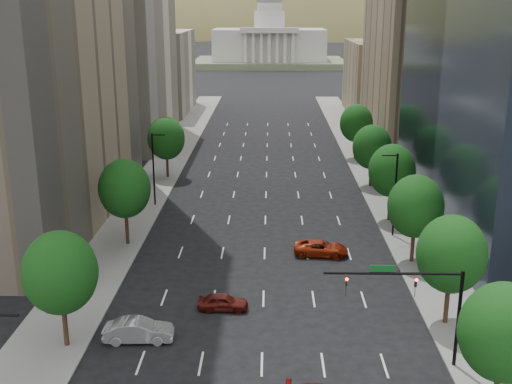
# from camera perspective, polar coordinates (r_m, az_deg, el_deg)

# --- Properties ---
(sidewalk_left) EXTENTS (6.00, 200.00, 0.15)m
(sidewalk_left) POSITION_cam_1_polar(r_m,az_deg,el_deg) (73.35, -11.35, -2.36)
(sidewalk_left) COLOR slate
(sidewalk_left) RESTS_ON ground
(sidewalk_right) EXTENTS (6.00, 200.00, 0.15)m
(sidewalk_right) POSITION_cam_1_polar(r_m,az_deg,el_deg) (73.16, 13.10, -2.52)
(sidewalk_right) COLOR slate
(sidewalk_right) RESTS_ON ground
(midrise_cream_left) EXTENTS (14.00, 30.00, 35.00)m
(midrise_cream_left) POSITION_cam_1_polar(r_m,az_deg,el_deg) (113.71, -11.97, 13.22)
(midrise_cream_left) COLOR beige
(midrise_cream_left) RESTS_ON ground
(filler_left) EXTENTS (14.00, 26.00, 18.00)m
(filler_left) POSITION_cam_1_polar(r_m,az_deg,el_deg) (146.61, -8.87, 10.72)
(filler_left) COLOR beige
(filler_left) RESTS_ON ground
(parking_tan_right) EXTENTS (14.00, 30.00, 30.00)m
(parking_tan_right) POSITION_cam_1_polar(r_m,az_deg,el_deg) (110.75, 14.39, 11.69)
(parking_tan_right) COLOR #8C7759
(parking_tan_right) RESTS_ON ground
(filler_right) EXTENTS (14.00, 26.00, 16.00)m
(filler_right) POSITION_cam_1_polar(r_m,az_deg,el_deg) (143.63, 11.30, 10.08)
(filler_right) COLOR #8C7759
(filler_right) RESTS_ON ground
(tree_right_0) EXTENTS (5.20, 5.20, 8.39)m
(tree_right_0) POSITION_cam_1_polar(r_m,az_deg,el_deg) (39.72, 21.55, -11.77)
(tree_right_0) COLOR #382316
(tree_right_0) RESTS_ON ground
(tree_right_1) EXTENTS (5.20, 5.20, 8.75)m
(tree_right_1) POSITION_cam_1_polar(r_m,az_deg,el_deg) (49.04, 17.32, -5.41)
(tree_right_1) COLOR #382316
(tree_right_1) RESTS_ON ground
(tree_right_2) EXTENTS (5.20, 5.20, 8.61)m
(tree_right_2) POSITION_cam_1_polar(r_m,az_deg,el_deg) (60.01, 14.28, -1.28)
(tree_right_2) COLOR #382316
(tree_right_2) RESTS_ON ground
(tree_right_3) EXTENTS (5.20, 5.20, 8.89)m
(tree_right_3) POSITION_cam_1_polar(r_m,az_deg,el_deg) (71.21, 12.22, 1.90)
(tree_right_3) COLOR #382316
(tree_right_3) RESTS_ON ground
(tree_right_4) EXTENTS (5.20, 5.20, 8.46)m
(tree_right_4) POSITION_cam_1_polar(r_m,az_deg,el_deg) (84.72, 10.49, 4.02)
(tree_right_4) COLOR #382316
(tree_right_4) RESTS_ON ground
(tree_right_5) EXTENTS (5.20, 5.20, 8.75)m
(tree_right_5) POSITION_cam_1_polar(r_m,az_deg,el_deg) (100.18, 9.09, 6.18)
(tree_right_5) COLOR #382316
(tree_right_5) RESTS_ON ground
(tree_left_0) EXTENTS (5.20, 5.20, 8.75)m
(tree_left_0) POSITION_cam_1_polar(r_m,az_deg,el_deg) (45.78, -17.35, -7.01)
(tree_left_0) COLOR #382316
(tree_left_0) RESTS_ON ground
(tree_left_1) EXTENTS (5.20, 5.20, 8.97)m
(tree_left_1) POSITION_cam_1_polar(r_m,az_deg,el_deg) (63.84, -11.85, 0.29)
(tree_left_1) COLOR #382316
(tree_left_1) RESTS_ON ground
(tree_left_2) EXTENTS (5.20, 5.20, 8.68)m
(tree_left_2) POSITION_cam_1_polar(r_m,az_deg,el_deg) (88.68, -8.15, 4.83)
(tree_left_2) COLOR #382316
(tree_left_2) RESTS_ON ground
(streetlight_rn) EXTENTS (1.70, 0.20, 9.00)m
(streetlight_rn) POSITION_cam_1_polar(r_m,az_deg,el_deg) (66.65, 12.47, -0.06)
(streetlight_rn) COLOR black
(streetlight_rn) RESTS_ON ground
(streetlight_ln) EXTENTS (1.70, 0.20, 9.00)m
(streetlight_ln) POSITION_cam_1_polar(r_m,az_deg,el_deg) (76.29, -9.25, 2.22)
(streetlight_ln) COLOR black
(streetlight_ln) RESTS_ON ground
(traffic_signal) EXTENTS (9.12, 0.40, 7.38)m
(traffic_signal) POSITION_cam_1_polar(r_m,az_deg,el_deg) (43.07, 14.89, -9.17)
(traffic_signal) COLOR black
(traffic_signal) RESTS_ON ground
(capitol) EXTENTS (60.00, 40.00, 35.20)m
(capitol) POSITION_cam_1_polar(r_m,az_deg,el_deg) (257.80, 1.21, 13.26)
(capitol) COLOR #596647
(capitol) RESTS_ON ground
(foothills) EXTENTS (720.00, 413.00, 263.00)m
(foothills) POSITION_cam_1_polar(r_m,az_deg,el_deg) (611.10, 4.57, 10.78)
(foothills) COLOR olive
(foothills) RESTS_ON ground
(car_maroon) EXTENTS (4.06, 1.65, 1.38)m
(car_maroon) POSITION_cam_1_polar(r_m,az_deg,el_deg) (51.09, -3.03, -9.94)
(car_maroon) COLOR #4C110C
(car_maroon) RESTS_ON ground
(car_silver) EXTENTS (5.14, 2.03, 1.66)m
(car_silver) POSITION_cam_1_polar(r_m,az_deg,el_deg) (47.43, -10.61, -12.25)
(car_silver) COLOR #9A9A9F
(car_silver) RESTS_ON ground
(car_red_far) EXTENTS (5.48, 2.88, 1.47)m
(car_red_far) POSITION_cam_1_polar(r_m,az_deg,el_deg) (61.85, 5.90, -5.09)
(car_red_far) COLOR maroon
(car_red_far) RESTS_ON ground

